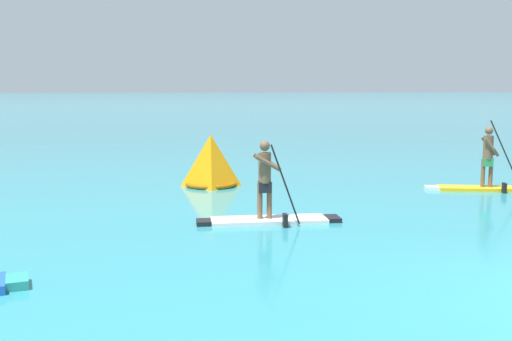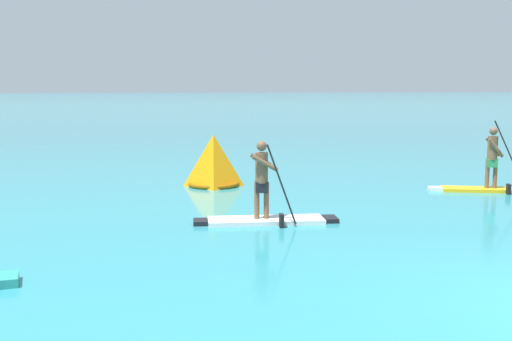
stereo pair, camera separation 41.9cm
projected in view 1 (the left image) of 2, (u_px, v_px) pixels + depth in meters
paddleboarder_mid_center at (268, 205)px, 12.63m from camera, size 3.00×0.94×1.75m
paddleboarder_far_right at (491, 177)px, 16.53m from camera, size 3.52×1.29×1.97m
race_marker_buoy at (211, 163)px, 17.21m from camera, size 1.46×1.46×1.45m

